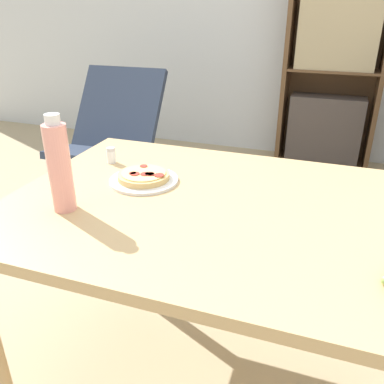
% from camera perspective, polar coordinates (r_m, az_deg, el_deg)
% --- Properties ---
extents(ground_plane, '(14.00, 14.00, 0.00)m').
position_cam_1_polar(ground_plane, '(1.79, 4.30, -22.58)').
color(ground_plane, tan).
extents(wall_back, '(8.00, 0.05, 2.60)m').
position_cam_1_polar(wall_back, '(3.80, 16.71, 24.06)').
color(wall_back, silver).
rests_on(wall_back, ground_plane).
extents(dining_table, '(1.38, 0.94, 0.76)m').
position_cam_1_polar(dining_table, '(1.28, 5.10, -5.46)').
color(dining_table, tan).
rests_on(dining_table, ground_plane).
extents(pizza_on_plate, '(0.24, 0.24, 0.04)m').
position_cam_1_polar(pizza_on_plate, '(1.40, -6.78, 2.03)').
color(pizza_on_plate, white).
rests_on(pizza_on_plate, dining_table).
extents(drink_bottle, '(0.07, 0.07, 0.29)m').
position_cam_1_polar(drink_bottle, '(1.22, -18.11, 3.39)').
color(drink_bottle, pink).
rests_on(drink_bottle, dining_table).
extents(salt_shaker, '(0.03, 0.03, 0.06)m').
position_cam_1_polar(salt_shaker, '(1.58, -11.28, 5.07)').
color(salt_shaker, white).
rests_on(salt_shaker, dining_table).
extents(lounge_chair_near, '(0.64, 0.78, 0.88)m').
position_cam_1_polar(lounge_chair_near, '(3.01, -11.26, 4.73)').
color(lounge_chair_near, black).
rests_on(lounge_chair_near, ground_plane).
extents(bookshelf, '(0.78, 0.32, 1.61)m').
position_cam_1_polar(bookshelf, '(3.65, 19.00, 14.78)').
color(bookshelf, brown).
rests_on(bookshelf, ground_plane).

